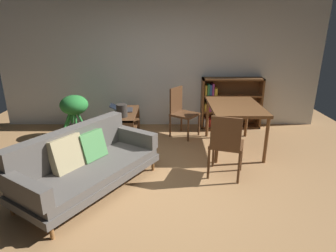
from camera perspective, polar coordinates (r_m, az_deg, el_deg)
name	(u,v)px	position (r m, az deg, el deg)	size (l,w,h in m)	color
ground_plane	(156,187)	(3.97, -2.36, -12.15)	(8.16, 8.16, 0.00)	#A87A4C
back_wall_panel	(161,63)	(6.13, -1.46, 12.53)	(6.80, 0.10, 2.70)	silver
fabric_couch	(85,162)	(3.93, -16.38, -6.91)	(1.77, 2.09, 0.81)	brown
media_console	(127,126)	(5.52, -8.27, 0.09)	(0.42, 1.06, 0.54)	#56351E
open_laptop	(123,109)	(5.56, -9.00, 3.43)	(0.45, 0.35, 0.12)	#333338
desk_speaker	(123,110)	(5.14, -9.14, 3.11)	(0.19, 0.19, 0.23)	#2D2823
potted_floor_plant	(75,109)	(5.82, -18.21, 3.37)	(0.54, 0.54, 0.83)	#9E9389
dining_table	(236,110)	(5.04, 13.52, 3.19)	(0.88, 1.27, 0.80)	brown
dining_chair_near	(227,143)	(4.05, 11.78, -3.28)	(0.57, 0.56, 0.95)	#56351E
dining_chair_far	(182,110)	(5.59, 2.83, 3.28)	(0.63, 0.63, 0.97)	#56351E
bookshelf	(228,103)	(6.24, 12.00, 4.61)	(1.27, 0.31, 1.07)	brown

